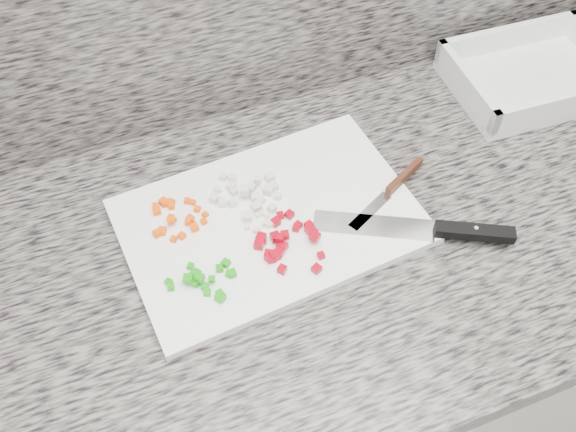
{
  "coord_description": "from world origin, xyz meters",
  "views": [
    {
      "loc": [
        -0.27,
        0.95,
        1.66
      ],
      "look_at": [
        -0.06,
        1.46,
        0.93
      ],
      "focal_mm": 40.0,
      "sensor_mm": 36.0,
      "label": 1
    }
  ],
  "objects": [
    {
      "name": "chef_knife",
      "position": [
        0.14,
        1.37,
        0.92
      ],
      "size": [
        0.27,
        0.16,
        0.02
      ],
      "rotation": [
        0.0,
        0.0,
        -0.49
      ],
      "color": "white",
      "rests_on": "cutting_board"
    },
    {
      "name": "tray",
      "position": [
        0.45,
        1.6,
        0.92
      ],
      "size": [
        0.29,
        0.22,
        0.06
      ],
      "rotation": [
        0.0,
        0.0,
        -0.05
      ],
      "color": "silver",
      "rests_on": "countertop"
    },
    {
      "name": "cabinet",
      "position": [
        0.0,
        1.44,
        0.43
      ],
      "size": [
        3.92,
        0.62,
        0.86
      ],
      "primitive_type": "cube",
      "color": "beige",
      "rests_on": "ground"
    },
    {
      "name": "onion_pile",
      "position": [
        -0.1,
        1.53,
        0.92
      ],
      "size": [
        0.11,
        0.1,
        0.02
      ],
      "color": "beige",
      "rests_on": "cutting_board"
    },
    {
      "name": "countertop",
      "position": [
        0.0,
        1.44,
        0.88
      ],
      "size": [
        3.96,
        0.64,
        0.04
      ],
      "primitive_type": "cube",
      "color": "#656159",
      "rests_on": "cabinet"
    },
    {
      "name": "garlic_pile",
      "position": [
        -0.09,
        1.47,
        0.92
      ],
      "size": [
        0.05,
        0.06,
        0.01
      ],
      "color": "beige",
      "rests_on": "cutting_board"
    },
    {
      "name": "paring_knife",
      "position": [
        0.12,
        1.47,
        0.92
      ],
      "size": [
        0.16,
        0.09,
        0.02
      ],
      "rotation": [
        0.0,
        0.0,
        0.47
      ],
      "color": "white",
      "rests_on": "cutting_board"
    },
    {
      "name": "green_pepper_pile",
      "position": [
        -0.2,
        1.41,
        0.92
      ],
      "size": [
        0.1,
        0.08,
        0.02
      ],
      "color": "#18940D",
      "rests_on": "cutting_board"
    },
    {
      "name": "cutting_board",
      "position": [
        -0.08,
        1.48,
        0.91
      ],
      "size": [
        0.44,
        0.31,
        0.01
      ],
      "primitive_type": "cube",
      "rotation": [
        0.0,
        0.0,
        0.08
      ],
      "color": "white",
      "rests_on": "countertop"
    },
    {
      "name": "carrot_pile",
      "position": [
        -0.21,
        1.54,
        0.92
      ],
      "size": [
        0.09,
        0.08,
        0.02
      ],
      "color": "#EF4E05",
      "rests_on": "cutting_board"
    },
    {
      "name": "red_pepper_pile",
      "position": [
        -0.08,
        1.43,
        0.92
      ],
      "size": [
        0.09,
        0.12,
        0.02
      ],
      "color": "#9E0211",
      "rests_on": "cutting_board"
    }
  ]
}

